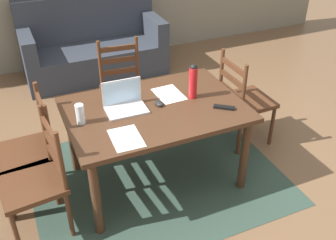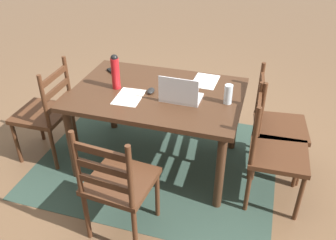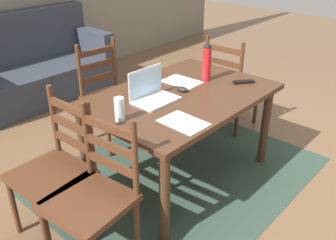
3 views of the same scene
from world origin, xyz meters
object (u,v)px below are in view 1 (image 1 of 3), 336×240
Objects in this scene: chair_right_far at (244,100)px; couch at (93,47)px; chair_left_far at (30,151)px; water_bottle at (193,80)px; tv_remote at (224,107)px; chair_left_near at (37,181)px; computer_mouse at (159,103)px; chair_far_head at (124,90)px; dining_table at (155,117)px; drinking_glass at (80,114)px; laptop at (124,102)px.

couch is (-0.94, 2.15, -0.11)m from chair_right_far.
water_bottle is at bearing -7.08° from chair_left_far.
water_bottle is at bearing 66.48° from tv_remote.
chair_left_near reaches higher than computer_mouse.
chair_far_head and chair_right_far have the same top height.
dining_table is at bearing 101.69° from tv_remote.
chair_left_near is 9.50× the size of computer_mouse.
computer_mouse is (0.04, -0.84, 0.29)m from chair_far_head.
couch is (0.06, 2.35, -0.29)m from dining_table.
chair_far_head is 1.09m from drinking_glass.
chair_right_far reaches higher than dining_table.
chair_far_head is 5.59× the size of tv_remote.
chair_left_far reaches higher than tv_remote.
laptop reaches higher than drinking_glass.
water_bottle is (0.58, -0.06, 0.10)m from laptop.
water_bottle reaches higher than chair_left_near.
tv_remote is (0.50, -0.24, 0.10)m from dining_table.
chair_left_far is 0.39m from chair_left_near.
dining_table is at bearing -1.36° from drinking_glass.
chair_far_head is 1.00× the size of chair_left_far.
chair_far_head reaches higher than computer_mouse.
chair_left_near is at bearing 125.09° from tv_remote.
couch is at bearing 63.73° from chair_left_far.
couch is at bearing 74.34° from drinking_glass.
dining_table is 9.00× the size of drinking_glass.
chair_left_far is (-1.01, -0.66, 0.00)m from chair_far_head.
laptop reaches higher than chair_left_far.
drinking_glass is at bearing -24.19° from chair_left_far.
chair_right_far is 1.01m from computer_mouse.
water_bottle reaches higher than chair_far_head.
laptop reaches higher than chair_right_far.
chair_left_near is (-0.00, -0.39, 0.00)m from chair_left_far.
chair_far_head is 1.00m from water_bottle.
chair_right_far is 0.80m from water_bottle.
computer_mouse is at bearing -13.65° from laptop.
laptop is at bearing -97.15° from couch.
chair_left_near is 3.13× the size of water_bottle.
couch reaches higher than computer_mouse.
chair_right_far is at bearing 4.93° from laptop.
couch is 2.36m from computer_mouse.
laptop is 0.59m from water_bottle.
chair_left_far is 0.57m from drinking_glass.
chair_right_far is (1.00, 0.19, -0.18)m from dining_table.
laptop is 0.80m from tv_remote.
chair_left_far is (-1.00, 0.20, -0.18)m from dining_table.
chair_right_far is 2.00m from chair_left_far.
chair_left_far is at bearing 89.97° from chair_left_near.
laptop is 0.28m from computer_mouse.
laptop reaches higher than computer_mouse.
computer_mouse reaches higher than dining_table.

